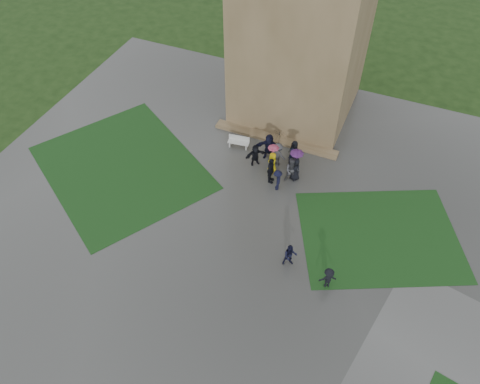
% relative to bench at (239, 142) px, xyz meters
% --- Properties ---
extents(ground, '(120.00, 120.00, 0.00)m').
position_rel_bench_xyz_m(ground, '(2.13, -8.98, -0.46)').
color(ground, black).
extents(plaza, '(34.00, 34.00, 0.02)m').
position_rel_bench_xyz_m(plaza, '(2.13, -6.98, -0.45)').
color(plaza, '#333331').
rests_on(plaza, ground).
extents(lawn_inset_left, '(14.10, 13.46, 0.01)m').
position_rel_bench_xyz_m(lawn_inset_left, '(-6.37, -4.98, -0.43)').
color(lawn_inset_left, black).
rests_on(lawn_inset_left, plaza).
extents(lawn_inset_right, '(11.12, 10.15, 0.01)m').
position_rel_bench_xyz_m(lawn_inset_right, '(10.63, -3.98, -0.43)').
color(lawn_inset_right, black).
rests_on(lawn_inset_right, plaza).
extents(tower_plinth, '(9.00, 0.80, 0.22)m').
position_rel_bench_xyz_m(tower_plinth, '(2.13, 1.62, -0.33)').
color(tower_plinth, brown).
rests_on(tower_plinth, plaza).
extents(bench, '(1.52, 0.66, 0.85)m').
position_rel_bench_xyz_m(bench, '(0.00, 0.00, 0.00)').
color(bench, beige).
rests_on(bench, plaza).
extents(visitor_cluster, '(4.09, 3.89, 2.72)m').
position_rel_bench_xyz_m(visitor_cluster, '(3.19, -1.13, 0.65)').
color(visitor_cluster, black).
rests_on(visitor_cluster, plaza).
extents(pedestrian_mid, '(0.87, 0.71, 1.55)m').
position_rel_bench_xyz_m(pedestrian_mid, '(6.39, -7.89, 0.34)').
color(pedestrian_mid, black).
rests_on(pedestrian_mid, plaza).
extents(pedestrian_near, '(1.05, 0.87, 1.44)m').
position_rel_bench_xyz_m(pedestrian_near, '(8.69, -8.45, 0.28)').
color(pedestrian_near, black).
rests_on(pedestrian_near, plaza).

